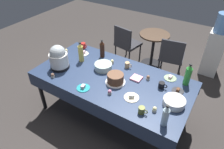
# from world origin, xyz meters

# --- Properties ---
(ground) EXTENTS (9.00, 9.00, 0.00)m
(ground) POSITION_xyz_m (0.00, 0.00, 0.00)
(ground) COLOR #383330
(potluck_table) EXTENTS (2.20, 1.10, 0.75)m
(potluck_table) POSITION_xyz_m (0.00, 0.00, 0.69)
(potluck_table) COLOR navy
(potluck_table) RESTS_ON ground
(frosted_layer_cake) EXTENTS (0.27, 0.27, 0.14)m
(frosted_layer_cake) POSITION_xyz_m (0.10, -0.07, 0.82)
(frosted_layer_cake) COLOR silver
(frosted_layer_cake) RESTS_ON potluck_table
(slow_cooker) EXTENTS (0.28, 0.28, 0.37)m
(slow_cooker) POSITION_xyz_m (-0.78, -0.21, 0.92)
(slow_cooker) COLOR black
(slow_cooker) RESTS_ON potluck_table
(glass_salad_bowl) EXTENTS (0.26, 0.26, 0.09)m
(glass_salad_bowl) POSITION_xyz_m (-0.22, 0.11, 0.80)
(glass_salad_bowl) COLOR #B2C6BC
(glass_salad_bowl) RESTS_ON potluck_table
(ceramic_snack_bowl) EXTENTS (0.26, 0.26, 0.09)m
(ceramic_snack_bowl) POSITION_xyz_m (0.90, -0.06, 0.79)
(ceramic_snack_bowl) COLOR silver
(ceramic_snack_bowl) RESTS_ON potluck_table
(dessert_plate_cream) EXTENTS (0.19, 0.19, 0.05)m
(dessert_plate_cream) POSITION_xyz_m (0.42, -0.22, 0.76)
(dessert_plate_cream) COLOR beige
(dessert_plate_cream) RESTS_ON potluck_table
(dessert_plate_sage) EXTENTS (0.17, 0.17, 0.04)m
(dessert_plate_sage) POSITION_xyz_m (0.70, 0.41, 0.76)
(dessert_plate_sage) COLOR #8CA87F
(dessert_plate_sage) RESTS_ON potluck_table
(dessert_plate_white) EXTENTS (0.16, 0.16, 0.05)m
(dessert_plate_white) POSITION_xyz_m (-0.73, 0.29, 0.76)
(dessert_plate_white) COLOR white
(dessert_plate_white) RESTS_ON potluck_table
(dessert_plate_charcoal) EXTENTS (0.15, 0.15, 0.04)m
(dessert_plate_charcoal) POSITION_xyz_m (0.87, 0.20, 0.76)
(dessert_plate_charcoal) COLOR #2D2D33
(dessert_plate_charcoal) RESTS_ON potluck_table
(dessert_plate_teal) EXTENTS (0.17, 0.17, 0.05)m
(dessert_plate_teal) POSITION_xyz_m (-0.20, -0.39, 0.76)
(dessert_plate_teal) COLOR teal
(dessert_plate_teal) RESTS_ON potluck_table
(cupcake_rose) EXTENTS (0.05, 0.05, 0.07)m
(cupcake_rose) POSITION_xyz_m (-1.00, 0.17, 0.78)
(cupcake_rose) COLOR beige
(cupcake_rose) RESTS_ON potluck_table
(cupcake_berry) EXTENTS (0.05, 0.05, 0.07)m
(cupcake_berry) POSITION_xyz_m (-0.70, -0.44, 0.78)
(cupcake_berry) COLOR beige
(cupcake_berry) RESTS_ON potluck_table
(cupcake_mint) EXTENTS (0.05, 0.05, 0.07)m
(cupcake_mint) POSITION_xyz_m (-0.18, 0.30, 0.78)
(cupcake_mint) COLOR beige
(cupcake_mint) RESTS_ON potluck_table
(cupcake_vanilla) EXTENTS (0.05, 0.05, 0.07)m
(cupcake_vanilla) POSITION_xyz_m (0.75, -0.28, 0.78)
(cupcake_vanilla) COLOR beige
(cupcake_vanilla) RESTS_ON potluck_table
(cupcake_lemon) EXTENTS (0.05, 0.05, 0.07)m
(cupcake_lemon) POSITION_xyz_m (0.16, -0.31, 0.78)
(cupcake_lemon) COLOR beige
(cupcake_lemon) RESTS_ON potluck_table
(cupcake_cocoa) EXTENTS (0.05, 0.05, 0.07)m
(cupcake_cocoa) POSITION_xyz_m (0.44, 0.22, 0.78)
(cupcake_cocoa) COLOR beige
(cupcake_cocoa) RESTS_ON potluck_table
(soda_bottle_cola) EXTENTS (0.08, 0.08, 0.30)m
(soda_bottle_cola) POSITION_xyz_m (-0.43, 0.39, 0.89)
(soda_bottle_cola) COLOR #33190F
(soda_bottle_cola) RESTS_ON potluck_table
(soda_bottle_ginger_ale) EXTENTS (0.08, 0.08, 0.32)m
(soda_bottle_ginger_ale) POSITION_xyz_m (-0.63, 0.11, 0.90)
(soda_bottle_ginger_ale) COLOR gold
(soda_bottle_ginger_ale) RESTS_ON potluck_table
(soda_bottle_lime_soda) EXTENTS (0.08, 0.08, 0.32)m
(soda_bottle_lime_soda) POSITION_xyz_m (0.91, 0.40, 0.90)
(soda_bottle_lime_soda) COLOR green
(soda_bottle_lime_soda) RESTS_ON potluck_table
(soda_bottle_water) EXTENTS (0.07, 0.07, 0.28)m
(soda_bottle_water) POSITION_xyz_m (0.90, -0.40, 0.88)
(soda_bottle_water) COLOR silver
(soda_bottle_water) RESTS_ON potluck_table
(coffee_mug_olive) EXTENTS (0.11, 0.08, 0.08)m
(coffee_mug_olive) POSITION_xyz_m (0.63, -0.38, 0.79)
(coffee_mug_olive) COLOR olive
(coffee_mug_olive) RESTS_ON potluck_table
(coffee_mug_red) EXTENTS (0.12, 0.08, 0.10)m
(coffee_mug_red) POSITION_xyz_m (-0.86, 0.44, 0.80)
(coffee_mug_red) COLOR #B2231E
(coffee_mug_red) RESTS_ON potluck_table
(coffee_mug_tan) EXTENTS (0.11, 0.07, 0.09)m
(coffee_mug_tan) POSITION_xyz_m (0.06, 0.33, 0.79)
(coffee_mug_tan) COLOR tan
(coffee_mug_tan) RESTS_ON potluck_table
(coffee_mug_black) EXTENTS (0.12, 0.08, 0.09)m
(coffee_mug_black) POSITION_xyz_m (0.66, 0.15, 0.79)
(coffee_mug_black) COLOR black
(coffee_mug_black) RESTS_ON potluck_table
(paper_napkin_stack) EXTENTS (0.14, 0.14, 0.02)m
(paper_napkin_stack) POSITION_xyz_m (0.30, 0.15, 0.76)
(paper_napkin_stack) COLOR pink
(paper_napkin_stack) RESTS_ON potluck_table
(maroon_chair_left) EXTENTS (0.51, 0.51, 0.85)m
(maroon_chair_left) POSITION_xyz_m (-0.56, 1.45, 0.49)
(maroon_chair_left) COLOR #333338
(maroon_chair_left) RESTS_ON ground
(maroon_chair_right) EXTENTS (0.50, 0.50, 0.85)m
(maroon_chair_right) POSITION_xyz_m (0.41, 1.45, 0.49)
(maroon_chair_right) COLOR #333338
(maroon_chair_right) RESTS_ON ground
(round_cafe_table) EXTENTS (0.60, 0.60, 0.72)m
(round_cafe_table) POSITION_xyz_m (-0.05, 1.68, 0.50)
(round_cafe_table) COLOR #473323
(round_cafe_table) RESTS_ON ground
(water_cooler) EXTENTS (0.32, 0.32, 1.24)m
(water_cooler) POSITION_xyz_m (1.06, 2.03, 0.59)
(water_cooler) COLOR silver
(water_cooler) RESTS_ON ground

